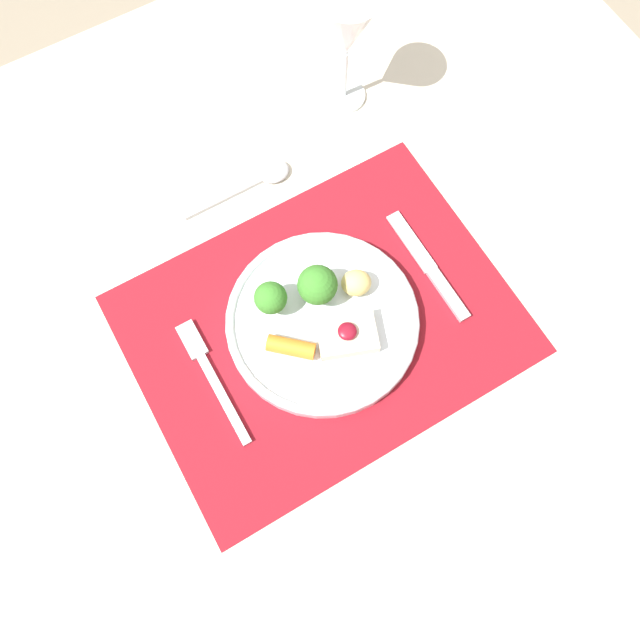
# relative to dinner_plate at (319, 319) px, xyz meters

# --- Properties ---
(ground_plane) EXTENTS (8.00, 8.00, 0.00)m
(ground_plane) POSITION_rel_dinner_plate_xyz_m (0.00, -0.00, -0.75)
(ground_plane) COLOR gray
(dining_table) EXTENTS (1.36, 1.24, 0.73)m
(dining_table) POSITION_rel_dinner_plate_xyz_m (0.00, -0.00, -0.10)
(dining_table) COLOR beige
(dining_table) RESTS_ON ground_plane
(placemat) EXTENTS (0.49, 0.37, 0.00)m
(placemat) POSITION_rel_dinner_plate_xyz_m (0.00, -0.00, -0.02)
(placemat) COLOR maroon
(placemat) RESTS_ON dining_table
(dinner_plate) EXTENTS (0.25, 0.25, 0.08)m
(dinner_plate) POSITION_rel_dinner_plate_xyz_m (0.00, 0.00, 0.00)
(dinner_plate) COLOR silver
(dinner_plate) RESTS_ON placemat
(fork) EXTENTS (0.02, 0.18, 0.01)m
(fork) POSITION_rel_dinner_plate_xyz_m (-0.16, 0.01, -0.01)
(fork) COLOR #B2B2B7
(fork) RESTS_ON placemat
(knife) EXTENTS (0.02, 0.18, 0.01)m
(knife) POSITION_rel_dinner_plate_xyz_m (0.17, -0.02, -0.01)
(knife) COLOR #B2B2B7
(knife) RESTS_ON placemat
(spoon) EXTENTS (0.17, 0.04, 0.01)m
(spoon) POSITION_rel_dinner_plate_xyz_m (0.04, 0.23, -0.01)
(spoon) COLOR #B2B2B7
(spoon) RESTS_ON dining_table
(wine_glass_near) EXTENTS (0.09, 0.09, 0.19)m
(wine_glass_near) POSITION_rel_dinner_plate_xyz_m (0.22, 0.30, 0.11)
(wine_glass_near) COLOR white
(wine_glass_near) RESTS_ON dining_table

